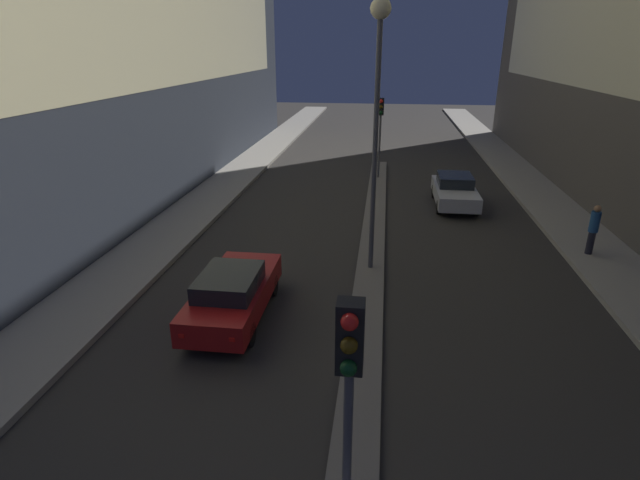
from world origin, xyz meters
The scene contains 7 objects.
median_strip centered at (0.00, 15.64, 0.07)m, with size 0.93×29.28×0.14m.
traffic_light_near centered at (0.00, 3.15, 3.34)m, with size 0.32×0.42×4.36m.
traffic_light_mid centered at (0.00, 26.21, 3.34)m, with size 0.32×0.42×4.36m.
street_lamp centered at (0.00, 13.78, 6.16)m, with size 0.60×0.60×8.27m.
car_left_lane centered at (-3.67, 10.16, 0.76)m, with size 1.77×4.51×1.48m.
car_right_lane centered at (3.67, 21.70, 0.74)m, with size 1.83×4.34×1.43m.
pedestrian_on_right_sidewalk centered at (7.72, 15.86, 1.15)m, with size 0.33×0.33×1.81m.
Camera 1 is at (0.29, -1.71, 7.14)m, focal length 28.00 mm.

